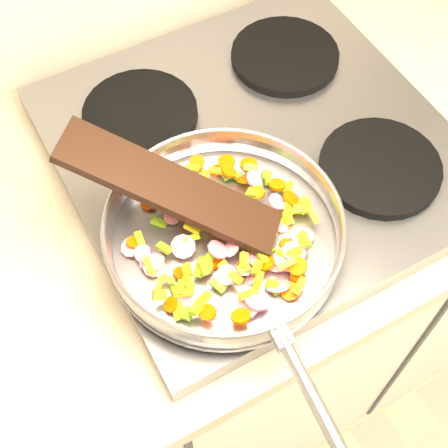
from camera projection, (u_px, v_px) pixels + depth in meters
cooktop at (256, 151)px, 1.02m from camera, size 0.60×0.60×0.04m
grate_fl at (222, 242)px, 0.89m from camera, size 0.19×0.19×0.02m
grate_fr at (380, 167)px, 0.97m from camera, size 0.19×0.19×0.02m
grate_bl at (140, 114)px, 1.02m from camera, size 0.19×0.19×0.02m
grate_br at (285, 56)px, 1.10m from camera, size 0.19×0.19×0.02m
saute_pan at (225, 232)px, 0.86m from camera, size 0.37×0.54×0.06m
vegetable_heap at (226, 234)px, 0.87m from camera, size 0.28×0.28×0.05m
wooden_spatula at (171, 188)px, 0.84m from camera, size 0.26×0.26×0.13m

